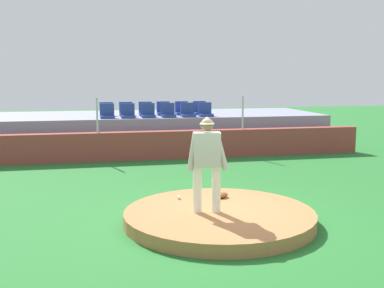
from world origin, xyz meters
TOP-DOWN VIEW (x-y plane):
  - ground_plane at (0.00, 0.00)m, footprint 60.00×60.00m
  - pitchers_mound at (0.00, 0.00)m, footprint 3.53×3.53m
  - pitcher at (-0.25, -0.03)m, footprint 0.76×0.33m
  - baseball at (-0.58, 0.96)m, footprint 0.07×0.07m
  - fielding_glove at (0.30, 0.89)m, footprint 0.36×0.35m
  - brick_barrier at (0.00, 6.96)m, footprint 13.70×0.40m
  - fence_post_left at (-2.10, 6.96)m, footprint 0.06×0.06m
  - fence_post_right at (2.71, 6.96)m, footprint 0.06×0.06m
  - bleacher_platform at (0.00, 9.77)m, footprint 12.69×4.18m
  - stadium_chair_0 at (-1.75, 8.23)m, footprint 0.48×0.44m
  - stadium_chair_1 at (-1.05, 8.20)m, footprint 0.48×0.44m
  - stadium_chair_2 at (-0.34, 8.21)m, footprint 0.48×0.44m
  - stadium_chair_3 at (0.36, 8.19)m, footprint 0.48×0.44m
  - stadium_chair_4 at (1.07, 8.19)m, footprint 0.48×0.44m
  - stadium_chair_5 at (1.72, 8.23)m, footprint 0.48×0.44m
  - stadium_chair_6 at (-1.75, 9.10)m, footprint 0.48×0.44m
  - stadium_chair_7 at (-1.05, 9.11)m, footprint 0.48×0.44m
  - stadium_chair_8 at (-0.33, 9.10)m, footprint 0.48×0.44m
  - stadium_chair_9 at (0.34, 9.14)m, footprint 0.48×0.44m
  - stadium_chair_10 at (1.03, 9.11)m, footprint 0.48×0.44m
  - stadium_chair_11 at (1.72, 9.11)m, footprint 0.48×0.44m

SIDE VIEW (x-z plane):
  - ground_plane at x=0.00m, z-range 0.00..0.00m
  - pitchers_mound at x=0.00m, z-range 0.00..0.24m
  - baseball at x=-0.58m, z-range 0.24..0.31m
  - fielding_glove at x=0.30m, z-range 0.24..0.35m
  - brick_barrier at x=0.00m, z-range 0.00..0.92m
  - bleacher_platform at x=0.00m, z-range 0.00..1.26m
  - pitcher at x=-0.25m, z-range 0.38..2.13m
  - stadium_chair_0 at x=-1.75m, z-range 1.16..1.66m
  - stadium_chair_1 at x=-1.05m, z-range 1.16..1.66m
  - stadium_chair_2 at x=-0.34m, z-range 1.16..1.66m
  - stadium_chair_3 at x=0.36m, z-range 1.16..1.66m
  - stadium_chair_4 at x=1.07m, z-range 1.16..1.66m
  - stadium_chair_5 at x=1.72m, z-range 1.16..1.66m
  - stadium_chair_6 at x=-1.75m, z-range 1.16..1.66m
  - stadium_chair_7 at x=-1.05m, z-range 1.16..1.66m
  - stadium_chair_8 at x=-0.33m, z-range 1.16..1.66m
  - stadium_chair_9 at x=0.34m, z-range 1.16..1.66m
  - stadium_chair_10 at x=1.03m, z-range 1.16..1.66m
  - stadium_chair_11 at x=1.72m, z-range 1.16..1.66m
  - fence_post_left at x=-2.10m, z-range 0.92..2.03m
  - fence_post_right at x=2.71m, z-range 0.92..2.03m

